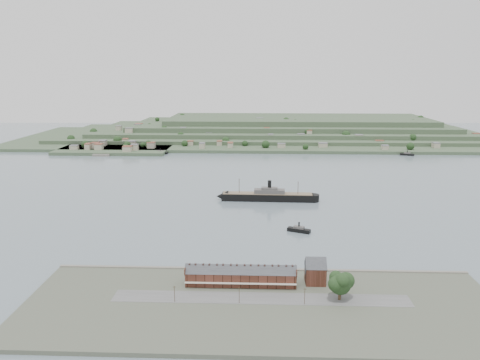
{
  "coord_description": "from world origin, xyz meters",
  "views": [
    {
      "loc": [
        -1.78,
        -384.33,
        106.12
      ],
      "look_at": [
        -18.28,
        30.0,
        10.18
      ],
      "focal_mm": 35.0,
      "sensor_mm": 36.0,
      "label": 1
    }
  ],
  "objects_px": {
    "gabled_building": "(315,271)",
    "steamship": "(265,196)",
    "tugboat": "(299,230)",
    "terrace_row": "(241,276)",
    "fig_tree": "(341,283)"
  },
  "relations": [
    {
      "from": "gabled_building",
      "to": "tugboat",
      "type": "bearing_deg",
      "value": 90.89
    },
    {
      "from": "tugboat",
      "to": "fig_tree",
      "type": "bearing_deg",
      "value": -83.8
    },
    {
      "from": "terrace_row",
      "to": "fig_tree",
      "type": "distance_m",
      "value": 49.38
    },
    {
      "from": "steamship",
      "to": "tugboat",
      "type": "xyz_separation_m",
      "value": [
        22.11,
        -79.18,
        -2.14
      ]
    },
    {
      "from": "terrace_row",
      "to": "fig_tree",
      "type": "height_order",
      "value": "fig_tree"
    },
    {
      "from": "steamship",
      "to": "fig_tree",
      "type": "xyz_separation_m",
      "value": [
        33.06,
        -179.89,
        6.85
      ]
    },
    {
      "from": "gabled_building",
      "to": "steamship",
      "type": "height_order",
      "value": "steamship"
    },
    {
      "from": "terrace_row",
      "to": "tugboat",
      "type": "height_order",
      "value": "terrace_row"
    },
    {
      "from": "terrace_row",
      "to": "tugboat",
      "type": "relative_size",
      "value": 3.46
    },
    {
      "from": "gabled_building",
      "to": "fig_tree",
      "type": "xyz_separation_m",
      "value": [
        9.67,
        -18.12,
        2.53
      ]
    },
    {
      "from": "terrace_row",
      "to": "tugboat",
      "type": "bearing_deg",
      "value": 67.31
    },
    {
      "from": "tugboat",
      "to": "gabled_building",
      "type": "bearing_deg",
      "value": -89.11
    },
    {
      "from": "steamship",
      "to": "fig_tree",
      "type": "relative_size",
      "value": 6.1
    },
    {
      "from": "gabled_building",
      "to": "tugboat",
      "type": "xyz_separation_m",
      "value": [
        -1.28,
        82.59,
        -6.46
      ]
    },
    {
      "from": "gabled_building",
      "to": "fig_tree",
      "type": "bearing_deg",
      "value": -61.91
    }
  ]
}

